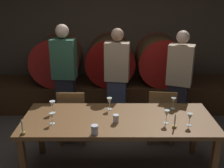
{
  "coord_description": "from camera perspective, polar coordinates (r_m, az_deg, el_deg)",
  "views": [
    {
      "loc": [
        0.06,
        -2.74,
        2.27
      ],
      "look_at": [
        0.07,
        0.59,
        1.08
      ],
      "focal_mm": 42.52,
      "sensor_mm": 36.0,
      "label": 1
    }
  ],
  "objects": [
    {
      "name": "wine_glass_far_left",
      "position": [
        3.47,
        -12.7,
        -4.35
      ],
      "size": [
        0.07,
        0.07,
        0.16
      ],
      "color": "white",
      "rests_on": "dining_table"
    },
    {
      "name": "wine_barrel_right",
      "position": [
        5.24,
        10.21,
        5.2
      ],
      "size": [
        0.9,
        0.86,
        0.9
      ],
      "color": "brown",
      "rests_on": "barrel_shelf"
    },
    {
      "name": "barrel_shelf",
      "position": [
        5.38,
        -0.72,
        -2.12
      ],
      "size": [
        6.13,
        0.9,
        0.54
      ],
      "primitive_type": "cube",
      "color": "#4C2D16",
      "rests_on": "ground"
    },
    {
      "name": "cup_left",
      "position": [
        2.94,
        -3.77,
        -9.79
      ],
      "size": [
        0.08,
        0.08,
        0.11
      ],
      "primitive_type": "cylinder",
      "color": "silver",
      "rests_on": "dining_table"
    },
    {
      "name": "wine_glass_center_right",
      "position": [
        3.19,
        11.64,
        -6.33
      ],
      "size": [
        0.07,
        0.07,
        0.17
      ],
      "color": "silver",
      "rests_on": "dining_table"
    },
    {
      "name": "back_wall",
      "position": [
        5.6,
        -0.71,
        11.56
      ],
      "size": [
        6.81,
        0.24,
        2.95
      ],
      "primitive_type": "cube",
      "color": "brown",
      "rests_on": "ground"
    },
    {
      "name": "guest_center",
      "position": [
        4.29,
        1.07,
        0.81
      ],
      "size": [
        0.41,
        0.29,
        1.72
      ],
      "rotation": [
        0.0,
        0.0,
        2.99
      ],
      "color": "#33384C",
      "rests_on": "ground"
    },
    {
      "name": "dining_table",
      "position": [
        3.33,
        1.31,
        -8.42
      ],
      "size": [
        2.35,
        0.9,
        0.77
      ],
      "color": "brown",
      "rests_on": "ground"
    },
    {
      "name": "wine_barrel_left",
      "position": [
        5.26,
        -11.65,
        5.18
      ],
      "size": [
        0.9,
        0.86,
        0.9
      ],
      "color": "brown",
      "rests_on": "barrel_shelf"
    },
    {
      "name": "wine_glass_center_left",
      "position": [
        3.48,
        -0.57,
        -3.71
      ],
      "size": [
        0.07,
        0.07,
        0.16
      ],
      "color": "silver",
      "rests_on": "dining_table"
    },
    {
      "name": "cup_right",
      "position": [
        3.17,
        0.82,
        -7.46
      ],
      "size": [
        0.07,
        0.07,
        0.1
      ],
      "primitive_type": "cylinder",
      "color": "silver",
      "rests_on": "dining_table"
    },
    {
      "name": "chair_right",
      "position": [
        4.12,
        10.51,
        -6.27
      ],
      "size": [
        0.44,
        0.44,
        0.88
      ],
      "rotation": [
        0.0,
        0.0,
        3.03
      ],
      "color": "olive",
      "rests_on": "ground"
    },
    {
      "name": "wine_glass_far_right",
      "position": [
        3.21,
        16.34,
        -6.85
      ],
      "size": [
        0.07,
        0.07,
        0.15
      ],
      "color": "silver",
      "rests_on": "dining_table"
    },
    {
      "name": "wine_barrel_center",
      "position": [
        5.15,
        -0.43,
        5.28
      ],
      "size": [
        0.9,
        0.86,
        0.9
      ],
      "color": "brown",
      "rests_on": "barrel_shelf"
    },
    {
      "name": "guest_left",
      "position": [
        4.41,
        -10.12,
        1.45
      ],
      "size": [
        0.4,
        0.28,
        1.77
      ],
      "rotation": [
        0.0,
        0.0,
        3.04
      ],
      "color": "black",
      "rests_on": "ground"
    },
    {
      "name": "chair_left",
      "position": [
        4.07,
        -8.48,
        -6.44
      ],
      "size": [
        0.4,
        0.4,
        0.88
      ],
      "rotation": [
        0.0,
        0.0,
        3.14
      ],
      "color": "olive",
      "rests_on": "ground"
    },
    {
      "name": "wine_glass_right",
      "position": [
        3.59,
        13.05,
        -3.49
      ],
      "size": [
        0.07,
        0.07,
        0.16
      ],
      "color": "silver",
      "rests_on": "dining_table"
    },
    {
      "name": "candle_left",
      "position": [
        3.09,
        -18.69,
        -9.33
      ],
      "size": [
        0.05,
        0.05,
        0.19
      ],
      "color": "olive",
      "rests_on": "dining_table"
    },
    {
      "name": "guest_right",
      "position": [
        4.34,
        14.14,
        0.25
      ],
      "size": [
        0.44,
        0.36,
        1.69
      ],
      "rotation": [
        0.0,
        0.0,
        2.76
      ],
      "color": "black",
      "rests_on": "ground"
    },
    {
      "name": "candle_right",
      "position": [
        3.15,
        13.29,
        -8.32
      ],
      "size": [
        0.05,
        0.05,
        0.18
      ],
      "color": "olive",
      "rests_on": "dining_table"
    },
    {
      "name": "wine_glass_left",
      "position": [
        3.21,
        -12.84,
        -6.81
      ],
      "size": [
        0.06,
        0.06,
        0.14
      ],
      "color": "silver",
      "rests_on": "dining_table"
    }
  ]
}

